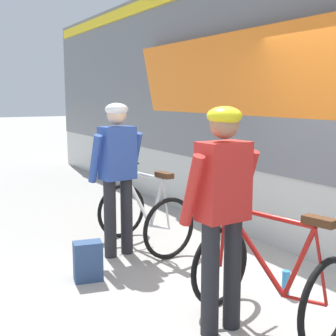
{
  "coord_description": "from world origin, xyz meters",
  "views": [
    {
      "loc": [
        -2.46,
        -2.9,
        1.83
      ],
      "look_at": [
        0.04,
        1.44,
        1.05
      ],
      "focal_mm": 49.11,
      "sensor_mm": 36.0,
      "label": 1
    }
  ],
  "objects_px": {
    "bicycle_far_red": "(269,278)",
    "backpack_on_platform": "(88,261)",
    "bicycle_near_white": "(144,215)",
    "cyclist_far_in_red": "(223,200)",
    "water_bottle_near_the_bikes": "(286,283)",
    "cyclist_near_in_blue": "(117,166)"
  },
  "relations": [
    {
      "from": "cyclist_near_in_blue",
      "to": "backpack_on_platform",
      "type": "relative_size",
      "value": 4.4
    },
    {
      "from": "cyclist_near_in_blue",
      "to": "bicycle_far_red",
      "type": "distance_m",
      "value": 2.27
    },
    {
      "from": "bicycle_near_white",
      "to": "backpack_on_platform",
      "type": "bearing_deg",
      "value": -146.29
    },
    {
      "from": "bicycle_near_white",
      "to": "backpack_on_platform",
      "type": "relative_size",
      "value": 2.88
    },
    {
      "from": "cyclist_near_in_blue",
      "to": "water_bottle_near_the_bikes",
      "type": "xyz_separation_m",
      "value": [
        0.89,
        -1.8,
        -0.93
      ]
    },
    {
      "from": "bicycle_far_red",
      "to": "backpack_on_platform",
      "type": "height_order",
      "value": "bicycle_far_red"
    },
    {
      "from": "bicycle_far_red",
      "to": "backpack_on_platform",
      "type": "distance_m",
      "value": 1.87
    },
    {
      "from": "bicycle_far_red",
      "to": "water_bottle_near_the_bikes",
      "type": "xyz_separation_m",
      "value": [
        0.53,
        0.35,
        -0.28
      ]
    },
    {
      "from": "bicycle_far_red",
      "to": "backpack_on_platform",
      "type": "xyz_separation_m",
      "value": [
        -0.93,
        1.61,
        -0.2
      ]
    },
    {
      "from": "bicycle_far_red",
      "to": "water_bottle_near_the_bikes",
      "type": "height_order",
      "value": "bicycle_far_red"
    },
    {
      "from": "bicycle_far_red",
      "to": "cyclist_far_in_red",
      "type": "bearing_deg",
      "value": 160.59
    },
    {
      "from": "cyclist_far_in_red",
      "to": "bicycle_far_red",
      "type": "xyz_separation_m",
      "value": [
        0.37,
        -0.13,
        -0.65
      ]
    },
    {
      "from": "bicycle_near_white",
      "to": "cyclist_far_in_red",
      "type": "bearing_deg",
      "value": -100.77
    },
    {
      "from": "cyclist_far_in_red",
      "to": "cyclist_near_in_blue",
      "type": "bearing_deg",
      "value": 89.39
    },
    {
      "from": "cyclist_far_in_red",
      "to": "backpack_on_platform",
      "type": "bearing_deg",
      "value": 110.58
    },
    {
      "from": "cyclist_near_in_blue",
      "to": "bicycle_near_white",
      "type": "xyz_separation_m",
      "value": [
        0.38,
        0.1,
        -0.65
      ]
    },
    {
      "from": "cyclist_far_in_red",
      "to": "backpack_on_platform",
      "type": "distance_m",
      "value": 1.79
    },
    {
      "from": "cyclist_near_in_blue",
      "to": "bicycle_far_red",
      "type": "bearing_deg",
      "value": -80.71
    },
    {
      "from": "cyclist_near_in_blue",
      "to": "water_bottle_near_the_bikes",
      "type": "height_order",
      "value": "cyclist_near_in_blue"
    },
    {
      "from": "backpack_on_platform",
      "to": "water_bottle_near_the_bikes",
      "type": "height_order",
      "value": "backpack_on_platform"
    },
    {
      "from": "water_bottle_near_the_bikes",
      "to": "cyclist_near_in_blue",
      "type": "bearing_deg",
      "value": 116.15
    },
    {
      "from": "backpack_on_platform",
      "to": "water_bottle_near_the_bikes",
      "type": "distance_m",
      "value": 1.93
    }
  ]
}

